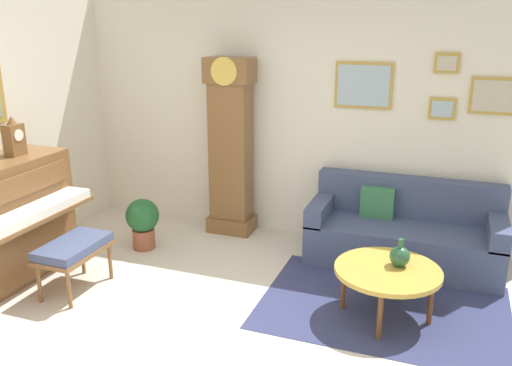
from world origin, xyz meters
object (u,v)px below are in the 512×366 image
at_px(grandfather_clock, 231,152).
at_px(green_jug, 400,256).
at_px(potted_plant, 143,220).
at_px(piano_bench, 74,249).
at_px(piano, 0,222).
at_px(mantel_clock, 14,138).
at_px(coffee_table, 388,272).
at_px(couch, 404,233).

relative_size(grandfather_clock, green_jug, 8.46).
bearing_deg(grandfather_clock, green_jug, -31.16).
xyz_separation_m(grandfather_clock, green_jug, (2.04, -1.23, -0.43)).
distance_m(green_jug, potted_plant, 2.79).
bearing_deg(piano_bench, piano, -175.39).
bearing_deg(mantel_clock, coffee_table, 4.50).
bearing_deg(grandfather_clock, piano, -129.28).
relative_size(piano_bench, green_jug, 2.92).
distance_m(piano, piano_bench, 0.80).
bearing_deg(potted_plant, green_jug, -8.94).
distance_m(piano_bench, potted_plant, 1.04).
relative_size(piano_bench, potted_plant, 1.25).
height_order(coffee_table, green_jug, green_jug).
xyz_separation_m(couch, mantel_clock, (-3.54, -1.44, 1.02)).
height_order(grandfather_clock, couch, grandfather_clock).
bearing_deg(green_jug, piano, -169.46).
relative_size(grandfather_clock, couch, 1.07).
xyz_separation_m(piano_bench, mantel_clock, (-0.77, 0.25, 0.93)).
bearing_deg(piano, grandfather_clock, 50.72).
height_order(piano_bench, couch, couch).
distance_m(piano_bench, coffee_table, 2.79).
height_order(piano_bench, grandfather_clock, grandfather_clock).
bearing_deg(coffee_table, couch, 88.78).
bearing_deg(mantel_clock, couch, 22.09).
bearing_deg(grandfather_clock, piano_bench, -113.06).
distance_m(grandfather_clock, coffee_table, 2.42).
distance_m(piano, green_jug, 3.66).
bearing_deg(coffee_table, mantel_clock, -175.50).
bearing_deg(potted_plant, grandfather_clock, 48.47).
height_order(grandfather_clock, coffee_table, grandfather_clock).
bearing_deg(piano, green_jug, 10.54).
relative_size(mantel_clock, potted_plant, 0.68).
xyz_separation_m(grandfather_clock, mantel_clock, (-1.55, -1.59, 0.37)).
bearing_deg(couch, coffee_table, -91.22).
distance_m(piano, grandfather_clock, 2.48).
bearing_deg(coffee_table, green_jug, 45.98).
xyz_separation_m(coffee_table, potted_plant, (-2.67, 0.52, -0.09)).
bearing_deg(piano, potted_plant, 52.46).
relative_size(grandfather_clock, coffee_table, 2.31).
bearing_deg(piano, couch, 26.24).
height_order(couch, coffee_table, couch).
bearing_deg(mantel_clock, potted_plant, 43.16).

